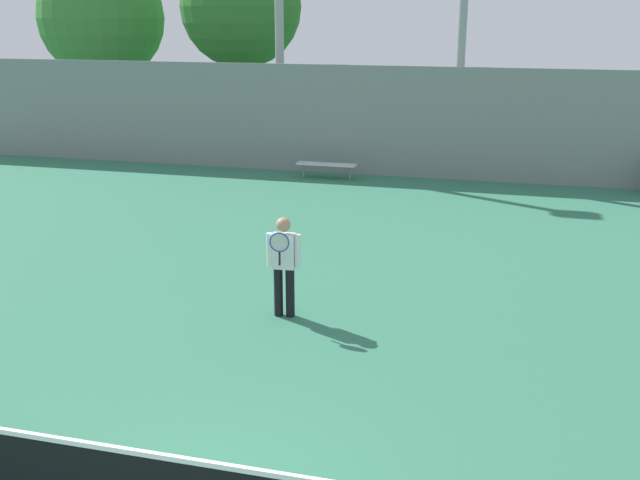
% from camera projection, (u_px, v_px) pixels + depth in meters
% --- Properties ---
extents(tennis_player, '(0.54, 0.42, 1.61)m').
position_uv_depth(tennis_player, '(284.00, 261.00, 11.58)').
color(tennis_player, black).
rests_on(tennis_player, ground_plane).
extents(bench_courtside_far, '(1.73, 0.40, 0.43)m').
position_uv_depth(bench_courtside_far, '(327.00, 165.00, 21.41)').
color(bench_courtside_far, silver).
rests_on(bench_courtside_far, ground_plane).
extents(back_fence, '(32.14, 0.06, 3.15)m').
position_uv_depth(back_fence, '(416.00, 123.00, 21.23)').
color(back_fence, gray).
rests_on(back_fence, ground_plane).
extents(tree_green_tall, '(4.20, 4.20, 6.87)m').
position_uv_depth(tree_green_tall, '(241.00, 7.00, 25.89)').
color(tree_green_tall, brown).
rests_on(tree_green_tall, ground_plane).
extents(tree_dark_dense, '(4.63, 4.63, 6.68)m').
position_uv_depth(tree_dark_dense, '(101.00, 18.00, 27.78)').
color(tree_dark_dense, brown).
rests_on(tree_dark_dense, ground_plane).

